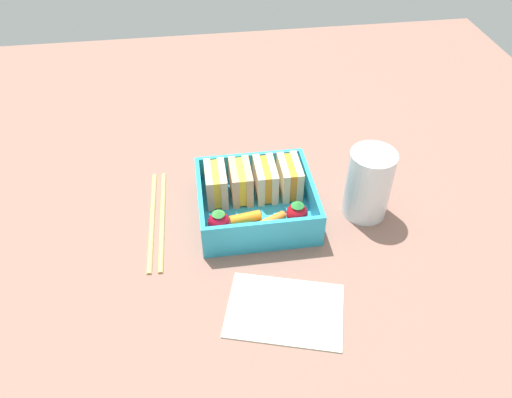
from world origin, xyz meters
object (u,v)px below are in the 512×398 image
object	(u,v)px
strawberry_far_left	(219,221)
drinking_glass	(369,184)
sandwich_center_right	(290,177)
carrot_stick_far_left	(245,218)
folded_napkin	(285,310)
sandwich_center_left	(241,182)
strawberry_left	(297,213)
chopstick_pair	(157,218)
sandwich_left	(216,184)
carrot_stick_left	(270,221)
sandwich_center	(265,179)

from	to	relation	value
strawberry_far_left	drinking_glass	xyz separation A→B (cm)	(20.39, 2.00, 2.24)
sandwich_center_right	carrot_stick_far_left	distance (cm)	9.10
carrot_stick_far_left	folded_napkin	bearing A→B (deg)	-78.53
sandwich_center_right	strawberry_far_left	bearing A→B (deg)	-148.21
sandwich_center_left	strawberry_left	bearing A→B (deg)	-43.78
sandwich_center_left	chopstick_pair	bearing A→B (deg)	-169.66
sandwich_left	drinking_glass	bearing A→B (deg)	-12.71
sandwich_center_left	strawberry_far_left	size ratio (longest dim) A/B	1.67
sandwich_center_left	sandwich_center_right	distance (cm)	6.91
carrot_stick_left	drinking_glass	distance (cm)	14.14
carrot_stick_left	drinking_glass	size ratio (longest dim) A/B	0.45
sandwich_left	drinking_glass	size ratio (longest dim) A/B	0.58
carrot_stick_far_left	strawberry_left	xyz separation A→B (cm)	(6.80, -0.86, 0.85)
sandwich_center_left	chopstick_pair	xyz separation A→B (cm)	(-11.94, -2.18, -3.23)
sandwich_center_left	strawberry_left	distance (cm)	9.31
carrot_stick_far_left	strawberry_far_left	bearing A→B (deg)	-164.40
carrot_stick_left	chopstick_pair	distance (cm)	15.70
carrot_stick_left	chopstick_pair	xyz separation A→B (cm)	(-15.02, 4.33, -1.46)
sandwich_center_right	sandwich_center_left	bearing A→B (deg)	180.00
folded_napkin	sandwich_left	bearing A→B (deg)	107.58
sandwich_center_right	carrot_stick_far_left	size ratio (longest dim) A/B	1.38
sandwich_left	strawberry_far_left	bearing A→B (deg)	-91.90
sandwich_center_right	sandwich_center	bearing A→B (deg)	180.00
chopstick_pair	sandwich_center	bearing A→B (deg)	8.06
sandwich_left	strawberry_left	xyz separation A→B (cm)	(10.15, -6.42, -0.83)
sandwich_center	chopstick_pair	world-z (taller)	sandwich_center
chopstick_pair	drinking_glass	size ratio (longest dim) A/B	1.94
sandwich_left	carrot_stick_left	distance (cm)	9.40
carrot_stick_left	carrot_stick_far_left	bearing A→B (deg)	163.38
sandwich_center_left	drinking_glass	xyz separation A→B (cm)	(16.72, -4.55, 1.41)
carrot_stick_left	strawberry_left	size ratio (longest dim) A/B	1.29
carrot_stick_far_left	drinking_glass	distance (cm)	17.14
sandwich_center_right	strawberry_far_left	world-z (taller)	sandwich_center_right
drinking_glass	sandwich_center_right	bearing A→B (deg)	155.12
strawberry_far_left	drinking_glass	distance (cm)	20.61
sandwich_center_right	folded_napkin	world-z (taller)	sandwich_center_right
sandwich_center_left	carrot_stick_far_left	distance (cm)	5.81
drinking_glass	strawberry_left	bearing A→B (deg)	-169.46
sandwich_left	sandwich_center	xyz separation A→B (cm)	(6.91, 0.00, 0.00)
strawberry_left	folded_napkin	xyz separation A→B (cm)	(-3.97, -13.08, -2.56)
strawberry_far_left	carrot_stick_far_left	world-z (taller)	strawberry_far_left
sandwich_center_left	chopstick_pair	distance (cm)	12.56
sandwich_left	folded_napkin	distance (cm)	20.73
carrot_stick_left	strawberry_left	distance (cm)	3.73
sandwich_center_left	sandwich_center_right	xyz separation A→B (cm)	(6.91, 0.00, 0.00)
strawberry_far_left	chopstick_pair	xyz separation A→B (cm)	(-8.27, 4.38, -2.40)
carrot_stick_far_left	carrot_stick_left	world-z (taller)	carrot_stick_far_left
sandwich_center_right	drinking_glass	world-z (taller)	drinking_glass
sandwich_center_right	drinking_glass	distance (cm)	10.91
strawberry_left	drinking_glass	xyz separation A→B (cm)	(10.02, 1.87, 2.24)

